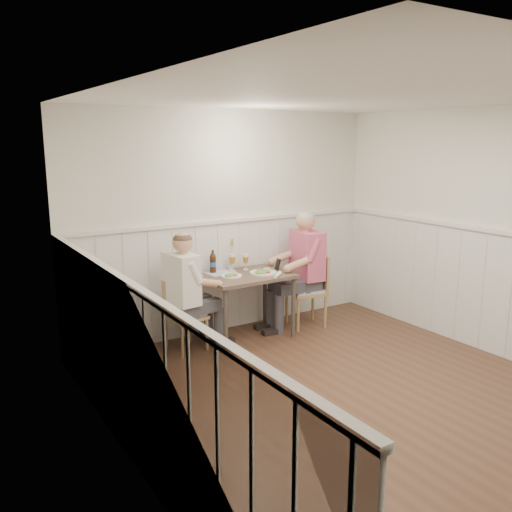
{
  "coord_description": "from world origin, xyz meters",
  "views": [
    {
      "loc": [
        -3.11,
        -3.29,
        2.25
      ],
      "look_at": [
        0.01,
        1.64,
        1.0
      ],
      "focal_mm": 38.0,
      "sensor_mm": 36.0,
      "label": 1
    }
  ],
  "objects_px": {
    "chair_right": "(310,287)",
    "grass_vase": "(230,255)",
    "chair_left": "(182,314)",
    "diner_cream": "(185,302)",
    "dining_table": "(247,282)",
    "man_in_pink": "(303,278)",
    "beer_bottle": "(213,263)"
  },
  "relations": [
    {
      "from": "dining_table",
      "to": "man_in_pink",
      "type": "height_order",
      "value": "man_in_pink"
    },
    {
      "from": "dining_table",
      "to": "beer_bottle",
      "type": "bearing_deg",
      "value": 137.25
    },
    {
      "from": "chair_left",
      "to": "diner_cream",
      "type": "xyz_separation_m",
      "value": [
        0.03,
        -0.03,
        0.14
      ]
    },
    {
      "from": "chair_right",
      "to": "chair_left",
      "type": "height_order",
      "value": "chair_right"
    },
    {
      "from": "grass_vase",
      "to": "man_in_pink",
      "type": "bearing_deg",
      "value": -20.19
    },
    {
      "from": "dining_table",
      "to": "beer_bottle",
      "type": "relative_size",
      "value": 3.72
    },
    {
      "from": "chair_right",
      "to": "beer_bottle",
      "type": "bearing_deg",
      "value": 163.63
    },
    {
      "from": "man_in_pink",
      "to": "beer_bottle",
      "type": "bearing_deg",
      "value": 163.42
    },
    {
      "from": "dining_table",
      "to": "diner_cream",
      "type": "xyz_separation_m",
      "value": [
        -0.8,
        -0.05,
        -0.09
      ]
    },
    {
      "from": "man_in_pink",
      "to": "grass_vase",
      "type": "height_order",
      "value": "man_in_pink"
    },
    {
      "from": "grass_vase",
      "to": "chair_right",
      "type": "bearing_deg",
      "value": -19.6
    },
    {
      "from": "chair_left",
      "to": "beer_bottle",
      "type": "xyz_separation_m",
      "value": [
        0.53,
        0.28,
        0.44
      ]
    },
    {
      "from": "diner_cream",
      "to": "beer_bottle",
      "type": "relative_size",
      "value": 5.0
    },
    {
      "from": "dining_table",
      "to": "diner_cream",
      "type": "height_order",
      "value": "diner_cream"
    },
    {
      "from": "man_in_pink",
      "to": "dining_table",
      "type": "bearing_deg",
      "value": 176.34
    },
    {
      "from": "dining_table",
      "to": "chair_left",
      "type": "xyz_separation_m",
      "value": [
        -0.82,
        -0.02,
        -0.23
      ]
    },
    {
      "from": "diner_cream",
      "to": "chair_right",
      "type": "bearing_deg",
      "value": -0.93
    },
    {
      "from": "chair_right",
      "to": "diner_cream",
      "type": "bearing_deg",
      "value": 179.07
    },
    {
      "from": "grass_vase",
      "to": "chair_left",
      "type": "bearing_deg",
      "value": -160.0
    },
    {
      "from": "chair_right",
      "to": "grass_vase",
      "type": "xyz_separation_m",
      "value": [
        -0.93,
        0.33,
        0.45
      ]
    },
    {
      "from": "dining_table",
      "to": "chair_left",
      "type": "relative_size",
      "value": 1.27
    },
    {
      "from": "beer_bottle",
      "to": "chair_left",
      "type": "bearing_deg",
      "value": -151.92
    },
    {
      "from": "chair_right",
      "to": "chair_left",
      "type": "distance_m",
      "value": 1.69
    },
    {
      "from": "chair_right",
      "to": "diner_cream",
      "type": "distance_m",
      "value": 1.67
    },
    {
      "from": "beer_bottle",
      "to": "diner_cream",
      "type": "bearing_deg",
      "value": -148.12
    },
    {
      "from": "chair_left",
      "to": "man_in_pink",
      "type": "height_order",
      "value": "man_in_pink"
    },
    {
      "from": "chair_right",
      "to": "grass_vase",
      "type": "distance_m",
      "value": 1.09
    },
    {
      "from": "chair_right",
      "to": "diner_cream",
      "type": "height_order",
      "value": "diner_cream"
    },
    {
      "from": "chair_right",
      "to": "grass_vase",
      "type": "bearing_deg",
      "value": 160.4
    },
    {
      "from": "chair_right",
      "to": "chair_left",
      "type": "relative_size",
      "value": 1.13
    },
    {
      "from": "chair_left",
      "to": "man_in_pink",
      "type": "relative_size",
      "value": 0.54
    },
    {
      "from": "diner_cream",
      "to": "grass_vase",
      "type": "height_order",
      "value": "diner_cream"
    }
  ]
}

